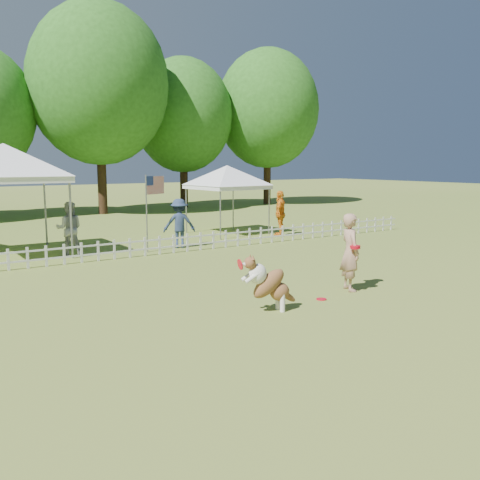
# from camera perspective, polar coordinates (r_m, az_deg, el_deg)

# --- Properties ---
(ground) EXTENTS (120.00, 120.00, 0.00)m
(ground) POSITION_cam_1_polar(r_m,az_deg,el_deg) (11.58, 7.96, -6.36)
(ground) COLOR #4E6D22
(ground) RESTS_ON ground
(picket_fence) EXTENTS (22.00, 0.08, 0.60)m
(picket_fence) POSITION_cam_1_polar(r_m,az_deg,el_deg) (17.24, -7.82, -0.48)
(picket_fence) COLOR silver
(picket_fence) RESTS_ON ground
(handler) EXTENTS (0.63, 0.76, 1.77)m
(handler) POSITION_cam_1_polar(r_m,az_deg,el_deg) (12.40, 11.67, -1.28)
(handler) COLOR tan
(handler) RESTS_ON ground
(dog) EXTENTS (1.15, 0.58, 1.14)m
(dog) POSITION_cam_1_polar(r_m,az_deg,el_deg) (10.48, 3.17, -4.65)
(dog) COLOR brown
(dog) RESTS_ON ground
(frisbee_on_turf) EXTENTS (0.29, 0.29, 0.02)m
(frisbee_on_turf) POSITION_cam_1_polar(r_m,az_deg,el_deg) (11.63, 8.67, -6.25)
(frisbee_on_turf) COLOR red
(frisbee_on_turf) RESTS_ON ground
(canopy_tent_left) EXTENTS (3.32, 3.32, 3.41)m
(canopy_tent_left) POSITION_cam_1_polar(r_m,az_deg,el_deg) (18.06, -23.64, 3.78)
(canopy_tent_left) COLOR white
(canopy_tent_left) RESTS_ON ground
(canopy_tent_right) EXTENTS (2.78, 2.78, 2.72)m
(canopy_tent_right) POSITION_cam_1_polar(r_m,az_deg,el_deg) (21.79, -1.37, 4.23)
(canopy_tent_right) COLOR white
(canopy_tent_right) RESTS_ON ground
(flag_pole) EXTENTS (0.92, 0.50, 2.51)m
(flag_pole) POSITION_cam_1_polar(r_m,az_deg,el_deg) (17.54, -9.93, 2.77)
(flag_pole) COLOR gray
(flag_pole) RESTS_ON ground
(spectator_a) EXTENTS (1.00, 0.90, 1.69)m
(spectator_a) POSITION_cam_1_polar(r_m,az_deg,el_deg) (17.61, -17.75, 1.17)
(spectator_a) COLOR #9B9BA0
(spectator_a) RESTS_ON ground
(spectator_b) EXTENTS (1.24, 0.98, 1.68)m
(spectator_b) POSITION_cam_1_polar(r_m,az_deg,el_deg) (18.37, -6.50, 1.78)
(spectator_b) COLOR #25334F
(spectator_b) RESTS_ON ground
(spectator_c) EXTENTS (1.09, 1.01, 1.80)m
(spectator_c) POSITION_cam_1_polar(r_m,az_deg,el_deg) (21.23, 4.31, 2.86)
(spectator_c) COLOR orange
(spectator_c) RESTS_ON ground
(tree_center_right) EXTENTS (7.60, 7.60, 12.60)m
(tree_center_right) POSITION_cam_1_polar(r_m,az_deg,el_deg) (31.30, -14.80, 14.28)
(tree_center_right) COLOR #255819
(tree_center_right) RESTS_ON ground
(tree_right) EXTENTS (6.20, 6.20, 10.40)m
(tree_right) POSITION_cam_1_polar(r_m,az_deg,el_deg) (35.02, -6.09, 12.03)
(tree_right) COLOR #255819
(tree_right) RESTS_ON ground
(tree_far_right) EXTENTS (7.00, 7.00, 11.40)m
(tree_far_right) POSITION_cam_1_polar(r_m,az_deg,el_deg) (37.46, 2.96, 12.59)
(tree_far_right) COLOR #255819
(tree_far_right) RESTS_ON ground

